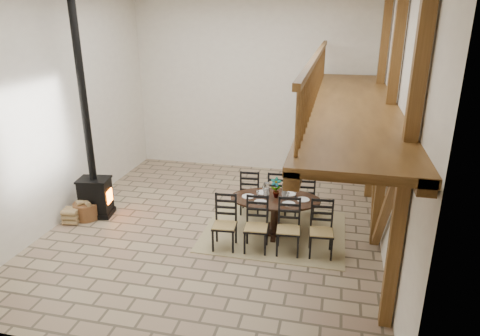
% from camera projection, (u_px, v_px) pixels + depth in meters
% --- Properties ---
extents(ground, '(8.00, 8.00, 0.00)m').
position_uv_depth(ground, '(217.00, 226.00, 9.55)').
color(ground, '#9D8969').
rests_on(ground, ground).
extents(room_shell, '(7.02, 8.02, 5.01)m').
position_uv_depth(room_shell, '(273.00, 93.00, 8.27)').
color(room_shell, white).
rests_on(room_shell, ground).
extents(rug, '(3.00, 2.50, 0.02)m').
position_uv_depth(rug, '(274.00, 231.00, 9.30)').
color(rug, tan).
rests_on(rug, ground).
extents(dining_table, '(2.39, 2.29, 1.23)m').
position_uv_depth(dining_table, '(275.00, 216.00, 9.09)').
color(dining_table, black).
rests_on(dining_table, ground).
extents(wood_stove, '(0.78, 0.65, 5.00)m').
position_uv_depth(wood_stove, '(92.00, 171.00, 9.69)').
color(wood_stove, black).
rests_on(wood_stove, ground).
extents(log_basket, '(0.58, 0.58, 0.48)m').
position_uv_depth(log_basket, '(87.00, 210.00, 9.85)').
color(log_basket, brown).
rests_on(log_basket, ground).
extents(log_stack, '(0.39, 0.40, 0.35)m').
position_uv_depth(log_stack, '(72.00, 216.00, 9.63)').
color(log_stack, '#9C8457').
rests_on(log_stack, ground).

